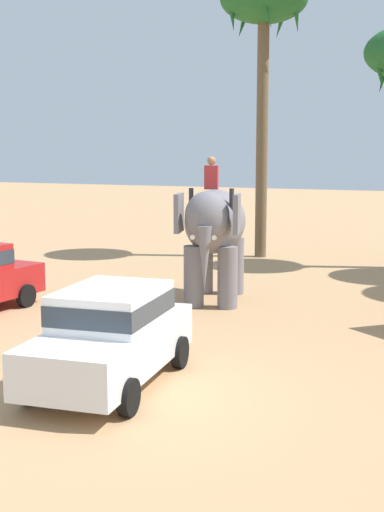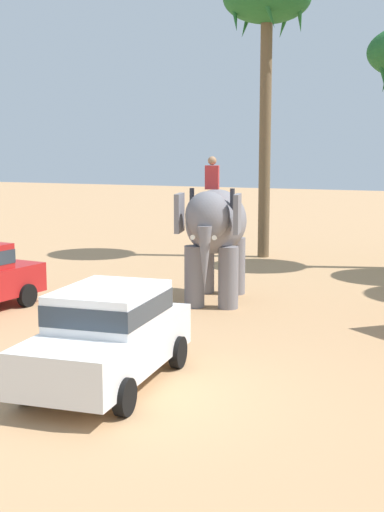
% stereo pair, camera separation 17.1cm
% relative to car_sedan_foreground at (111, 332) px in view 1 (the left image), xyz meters
% --- Properties ---
extents(ground_plane, '(120.00, 120.00, 0.00)m').
position_rel_car_sedan_foreground_xyz_m(ground_plane, '(0.31, -0.41, -0.93)').
color(ground_plane, tan).
extents(car_sedan_foreground, '(2.20, 4.26, 1.70)m').
position_rel_car_sedan_foreground_xyz_m(car_sedan_foreground, '(0.00, 0.00, 0.00)').
color(car_sedan_foreground, white).
rests_on(car_sedan_foreground, ground).
extents(elephant_with_mahout, '(2.39, 4.02, 3.88)m').
position_rel_car_sedan_foreground_xyz_m(elephant_with_mahout, '(-0.82, 6.94, 1.06)').
color(elephant_with_mahout, slate).
rests_on(elephant_with_mahout, ground).
extents(palm_tree_left_of_road, '(3.20, 3.20, 10.35)m').
position_rel_car_sedan_foreground_xyz_m(palm_tree_left_of_road, '(-2.13, 15.09, 8.10)').
color(palm_tree_left_of_road, brown).
rests_on(palm_tree_left_of_road, ground).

